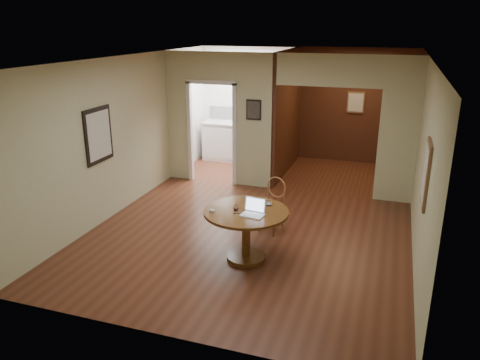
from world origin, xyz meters
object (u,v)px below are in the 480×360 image
(dining_table, at_px, (246,223))
(open_laptop, at_px, (254,210))
(chair, at_px, (273,202))
(closed_laptop, at_px, (260,205))

(dining_table, height_order, open_laptop, open_laptop)
(chair, height_order, closed_laptop, chair)
(closed_laptop, bearing_deg, dining_table, -133.52)
(closed_laptop, bearing_deg, open_laptop, -103.39)
(chair, xyz_separation_m, closed_laptop, (0.01, -0.82, 0.26))
(chair, relative_size, open_laptop, 2.72)
(chair, height_order, open_laptop, open_laptop)
(dining_table, height_order, closed_laptop, closed_laptop)
(dining_table, bearing_deg, closed_laptop, 60.84)
(open_laptop, xyz_separation_m, closed_laptop, (-0.01, 0.32, -0.05))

